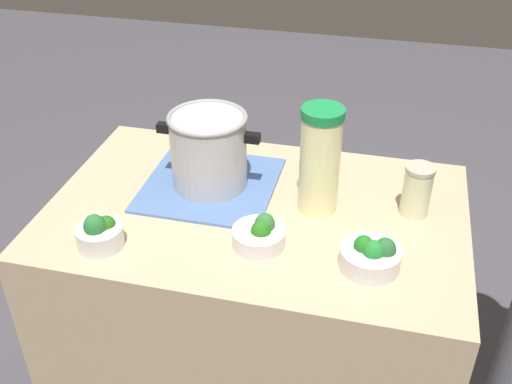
# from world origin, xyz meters

# --- Properties ---
(counter_slab) EXTENTS (1.07, 0.69, 0.91)m
(counter_slab) POSITION_xyz_m (0.00, 0.00, 0.45)
(counter_slab) COLOR tan
(counter_slab) RESTS_ON ground_plane
(dish_cloth) EXTENTS (0.35, 0.35, 0.01)m
(dish_cloth) POSITION_xyz_m (-0.15, 0.07, 0.91)
(dish_cloth) COLOR #5172AC
(dish_cloth) RESTS_ON counter_slab
(cooking_pot) EXTENTS (0.28, 0.21, 0.21)m
(cooking_pot) POSITION_xyz_m (-0.15, 0.07, 1.02)
(cooking_pot) COLOR #B7B7BC
(cooking_pot) RESTS_ON dish_cloth
(lemonade_pitcher) EXTENTS (0.11, 0.11, 0.28)m
(lemonade_pitcher) POSITION_xyz_m (0.15, 0.04, 1.05)
(lemonade_pitcher) COLOR #F2F2AB
(lemonade_pitcher) RESTS_ON counter_slab
(mason_jar) EXTENTS (0.08, 0.08, 0.14)m
(mason_jar) POSITION_xyz_m (0.40, 0.07, 0.98)
(mason_jar) COLOR beige
(mason_jar) RESTS_ON counter_slab
(broccoli_bowl_front) EXTENTS (0.13, 0.13, 0.08)m
(broccoli_bowl_front) POSITION_xyz_m (0.04, -0.14, 0.94)
(broccoli_bowl_front) COLOR silver
(broccoli_bowl_front) RESTS_ON counter_slab
(broccoli_bowl_center) EXTENTS (0.14, 0.14, 0.08)m
(broccoli_bowl_center) POSITION_xyz_m (0.31, -0.16, 0.94)
(broccoli_bowl_center) COLOR silver
(broccoli_bowl_center) RESTS_ON counter_slab
(broccoli_bowl_back) EXTENTS (0.11, 0.11, 0.09)m
(broccoli_bowl_back) POSITION_xyz_m (-0.32, -0.24, 0.95)
(broccoli_bowl_back) COLOR silver
(broccoli_bowl_back) RESTS_ON counter_slab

